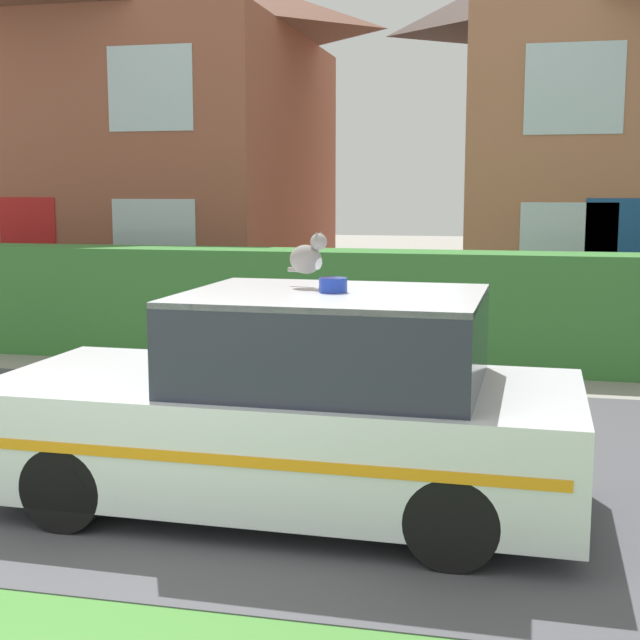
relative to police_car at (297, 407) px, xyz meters
name	(u,v)px	position (x,y,z in m)	size (l,w,h in m)	color
road_strip	(249,454)	(-0.71, 1.12, -0.72)	(28.00, 5.55, 0.01)	#4C4C51
garden_hedge	(392,308)	(-0.10, 5.27, 0.01)	(15.73, 0.85, 1.46)	#3D7F38
police_car	(297,407)	(0.00, 0.00, 0.00)	(4.08, 1.86, 1.62)	black
cat	(309,256)	(0.03, 0.23, 1.03)	(0.32, 0.24, 0.30)	gray
house_left	(130,123)	(-6.09, 10.64, 2.80)	(7.19, 6.94, 6.91)	#93513D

